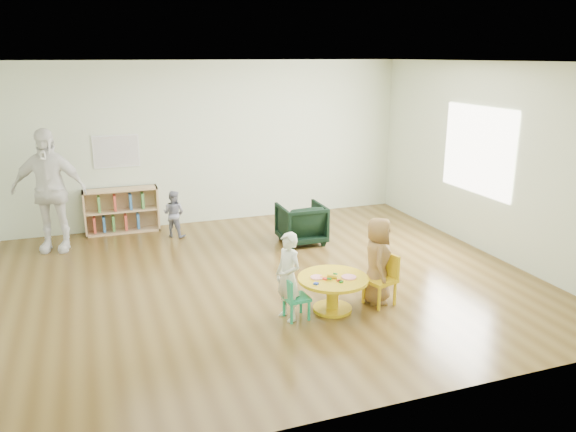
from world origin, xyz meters
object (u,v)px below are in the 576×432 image
(bookshelf, at_px, (121,211))
(adult_caretaker, at_px, (49,191))
(kid_chair_left, at_px, (293,297))
(child_left, at_px, (288,277))
(kid_chair_right, at_px, (383,277))
(toddler, at_px, (174,214))
(armchair, at_px, (301,223))
(activity_table, at_px, (333,287))
(child_right, at_px, (378,260))

(bookshelf, distance_m, adult_caretaker, 1.32)
(kid_chair_left, distance_m, child_left, 0.25)
(kid_chair_right, xyz_separation_m, bookshelf, (-2.74, 4.00, 0.04))
(toddler, height_order, adult_caretaker, adult_caretaker)
(child_left, bearing_deg, armchair, 138.07)
(toddler, bearing_deg, armchair, -172.95)
(toddler, bearing_deg, child_left, 137.76)
(activity_table, distance_m, toddler, 3.66)
(bookshelf, xyz_separation_m, adult_caretaker, (-1.03, -0.61, 0.57))
(adult_caretaker, bearing_deg, kid_chair_left, -37.45)
(child_right, bearing_deg, toddler, 53.65)
(kid_chair_right, xyz_separation_m, adult_caretaker, (-3.77, 3.39, 0.60))
(child_right, bearing_deg, kid_chair_right, -125.08)
(kid_chair_right, height_order, child_right, child_right)
(kid_chair_left, distance_m, kid_chair_right, 1.15)
(activity_table, relative_size, kid_chair_left, 1.65)
(kid_chair_right, bearing_deg, toddler, 13.32)
(activity_table, xyz_separation_m, child_left, (-0.56, -0.02, 0.22))
(kid_chair_right, relative_size, toddler, 0.79)
(armchair, height_order, adult_caretaker, adult_caretaker)
(armchair, bearing_deg, bookshelf, -30.03)
(activity_table, height_order, kid_chair_left, kid_chair_left)
(kid_chair_right, height_order, armchair, armchair)
(child_right, bearing_deg, armchair, 25.62)
(toddler, bearing_deg, kid_chair_right, 155.06)
(armchair, height_order, child_right, child_right)
(activity_table, xyz_separation_m, kid_chair_left, (-0.51, -0.06, -0.02))
(activity_table, bearing_deg, kid_chair_right, -1.27)
(kid_chair_left, xyz_separation_m, armchair, (1.05, 2.48, 0.05))
(bookshelf, relative_size, armchair, 1.72)
(kid_chair_right, xyz_separation_m, child_left, (-1.20, -0.01, 0.18))
(adult_caretaker, bearing_deg, kid_chair_right, -26.77)
(bookshelf, bearing_deg, child_right, -55.52)
(kid_chair_left, xyz_separation_m, adult_caretaker, (-2.62, 3.44, 0.67))
(child_left, xyz_separation_m, child_right, (1.16, 0.08, 0.02))
(kid_chair_left, bearing_deg, activity_table, 92.31)
(activity_table, bearing_deg, kid_chair_left, -173.58)
(kid_chair_right, bearing_deg, activity_table, 72.54)
(child_right, height_order, adult_caretaker, adult_caretaker)
(activity_table, distance_m, adult_caretaker, 4.65)
(child_left, bearing_deg, child_right, 76.08)
(bookshelf, bearing_deg, child_left, -68.96)
(child_right, height_order, toddler, child_right)
(activity_table, height_order, kid_chair_right, kid_chair_right)
(kid_chair_left, relative_size, toddler, 0.64)
(kid_chair_left, bearing_deg, adult_caretaker, -146.77)
(toddler, bearing_deg, activity_table, 146.43)
(activity_table, distance_m, kid_chair_right, 0.64)
(activity_table, distance_m, armchair, 2.48)
(armchair, distance_m, child_left, 2.69)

